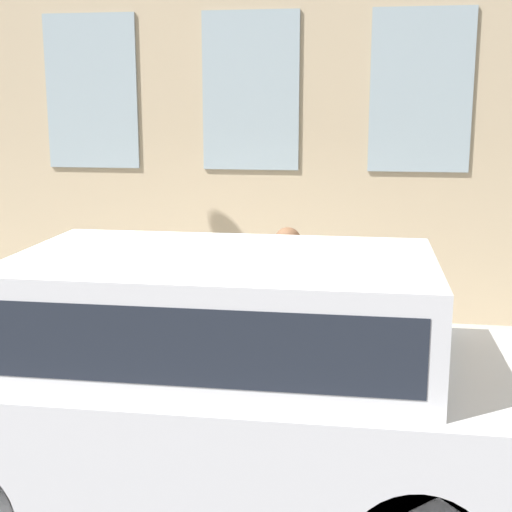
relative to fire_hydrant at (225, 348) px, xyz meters
name	(u,v)px	position (x,y,z in m)	size (l,w,h in m)	color
ground_plane	(196,433)	(-0.61, 0.15, -0.60)	(80.00, 80.00, 0.00)	#47474C
sidewalk	(229,363)	(0.97, 0.15, -0.51)	(3.15, 60.00, 0.17)	#9E9B93
fire_hydrant	(225,348)	(0.00, 0.00, 0.00)	(0.27, 0.40, 0.84)	gold
person	(287,292)	(0.21, -0.57, 0.52)	(0.38, 0.25, 1.57)	#726651
parked_truck_silver_near	(215,370)	(-1.83, -0.29, 0.49)	(1.86, 4.45, 1.89)	black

